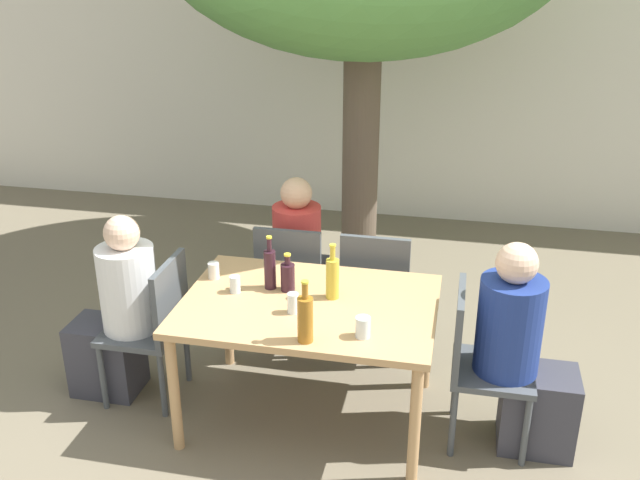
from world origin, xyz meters
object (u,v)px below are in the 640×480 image
oil_cruet_3 (332,277)px  drinking_glass_2 (235,284)px  patio_chair_1 (478,357)px  drinking_glass_1 (293,303)px  patio_chair_3 (376,286)px  person_seated_2 (300,263)px  dining_table_front (309,315)px  patio_chair_0 (155,321)px  drinking_glass_0 (363,327)px  person_seated_0 (118,317)px  amber_bottle_0 (305,318)px  patio_chair_2 (292,278)px  drinking_glass_3 (214,271)px  wine_bottle_1 (288,276)px  person_seated_1 (523,359)px  wine_bottle_2 (270,268)px

oil_cruet_3 → drinking_glass_2: oil_cruet_3 is taller
patio_chair_1 → drinking_glass_1: bearing=97.7°
patio_chair_3 → drinking_glass_2: bearing=44.2°
patio_chair_1 → person_seated_2: bearing=51.5°
dining_table_front → patio_chair_0: size_ratio=1.54×
drinking_glass_0 → patio_chair_1: bearing=27.3°
drinking_glass_0 → drinking_glass_2: bearing=156.9°
dining_table_front → patio_chair_0: patio_chair_0 is taller
person_seated_0 → amber_bottle_0: size_ratio=3.52×
person_seated_0 → amber_bottle_0: (1.25, -0.40, 0.36)m
patio_chair_3 → drinking_glass_2: (-0.72, -0.70, 0.28)m
patio_chair_2 → oil_cruet_3: oil_cruet_3 is taller
patio_chair_0 → oil_cruet_3: 1.12m
amber_bottle_0 → drinking_glass_3: bearing=139.9°
wine_bottle_1 → person_seated_1: bearing=-5.1°
person_seated_1 → drinking_glass_2: 1.63m
patio_chair_3 → person_seated_2: 0.61m
drinking_glass_0 → dining_table_front: bearing=139.0°
drinking_glass_3 → drinking_glass_2: bearing=-39.1°
dining_table_front → drinking_glass_3: size_ratio=14.29×
patio_chair_1 → oil_cruet_3: oil_cruet_3 is taller
patio_chair_3 → wine_bottle_2: size_ratio=2.84×
patio_chair_0 → patio_chair_2: same height
patio_chair_2 → wine_bottle_1: (0.13, -0.61, 0.32)m
patio_chair_0 → drinking_glass_0: bearing=76.7°
dining_table_front → drinking_glass_2: (-0.44, 0.03, 0.13)m
person_seated_1 → patio_chair_3: bearing=50.6°
patio_chair_1 → person_seated_2: 1.56m
drinking_glass_3 → patio_chair_0: bearing=-151.0°
amber_bottle_0 → wine_bottle_1: (-0.22, 0.52, -0.04)m
drinking_glass_0 → patio_chair_2: bearing=121.4°
patio_chair_1 → patio_chair_3: size_ratio=1.00×
oil_cruet_3 → drinking_glass_3: 0.75m
person_seated_2 → patio_chair_1: bearing=141.5°
person_seated_1 → person_seated_0: bearing=90.0°
person_seated_1 → drinking_glass_1: size_ratio=10.51×
patio_chair_3 → drinking_glass_3: bearing=31.6°
patio_chair_0 → drinking_glass_2: size_ratio=9.25×
drinking_glass_2 → patio_chair_3: bearing=44.2°
amber_bottle_0 → drinking_glass_0: bearing=20.1°
patio_chair_0 → drinking_glass_0: patio_chair_0 is taller
wine_bottle_2 → drinking_glass_2: (-0.18, -0.09, -0.08)m
wine_bottle_2 → drinking_glass_0: 0.74m
drinking_glass_3 → oil_cruet_3: bearing=-7.5°
wine_bottle_2 → person_seated_0: bearing=-172.3°
patio_chair_2 → amber_bottle_0: bearing=107.5°
patio_chair_3 → dining_table_front: bearing=68.9°
dining_table_front → drinking_glass_2: size_ratio=14.25×
patio_chair_2 → drinking_glass_0: 1.25m
wine_bottle_1 → patio_chair_2: bearing=102.3°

